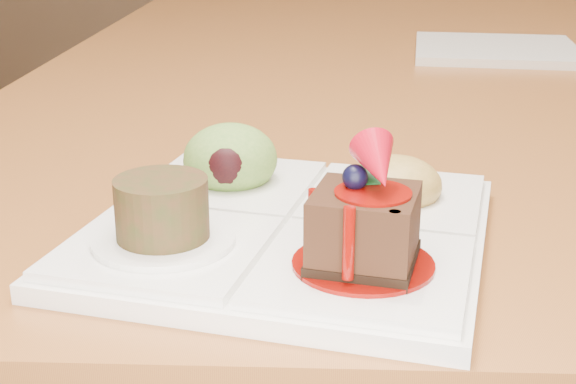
{
  "coord_description": "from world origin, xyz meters",
  "views": [
    {
      "loc": [
        -0.12,
        -1.23,
        0.96
      ],
      "look_at": [
        -0.14,
        -0.75,
        0.79
      ],
      "focal_mm": 50.0,
      "sensor_mm": 36.0,
      "label": 1
    }
  ],
  "objects": [
    {
      "name": "second_plate",
      "position": [
        0.14,
        -0.04,
        0.76
      ],
      "size": [
        0.26,
        0.26,
        0.01
      ],
      "primitive_type": "cube",
      "rotation": [
        0.0,
        0.0,
        -0.12
      ],
      "color": "white",
      "rests_on": "dining_table"
    },
    {
      "name": "sampler_plate",
      "position": [
        -0.14,
        -0.75,
        0.77
      ],
      "size": [
        0.3,
        0.3,
        0.1
      ],
      "rotation": [
        0.0,
        0.0,
        -0.23
      ],
      "color": "white",
      "rests_on": "dining_table"
    },
    {
      "name": "dining_table",
      "position": [
        0.0,
        0.0,
        0.68
      ],
      "size": [
        1.0,
        1.8,
        0.75
      ],
      "color": "brown",
      "rests_on": "ground"
    },
    {
      "name": "chair_left",
      "position": [
        -0.7,
        0.22,
        0.55
      ],
      "size": [
        0.49,
        0.49,
        0.98
      ],
      "rotation": [
        0.0,
        0.0,
        -1.43
      ],
      "color": "black",
      "rests_on": "ground"
    }
  ]
}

